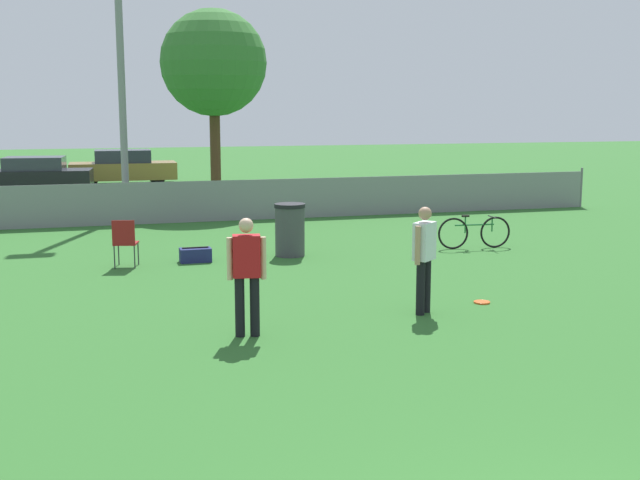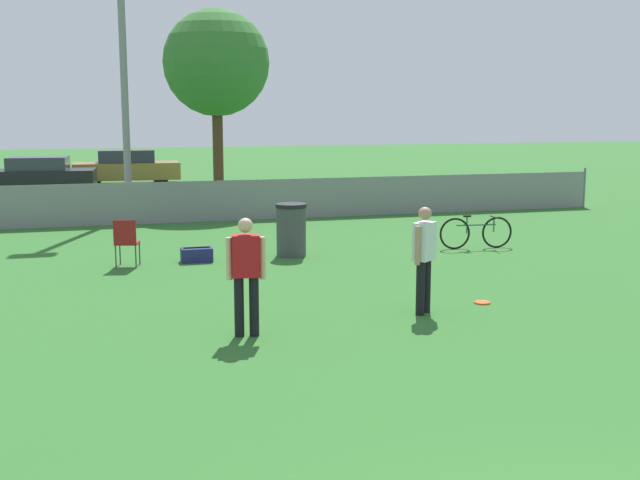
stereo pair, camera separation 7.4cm
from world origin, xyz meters
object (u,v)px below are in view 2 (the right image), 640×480
Objects in this scene: light_pole at (122,26)px; tree_near_pole at (216,64)px; player_defender_red at (246,270)px; player_receiver_white at (424,254)px; trash_bin at (291,230)px; parked_car_tan at (127,167)px; gear_bag_sideline at (197,255)px; frisbee_disc at (482,302)px; folding_chair_sideline at (126,240)px; parked_car_dark at (39,175)px; bicycle_sideline at (476,232)px.

light_pole reaches higher than tree_near_pole.
player_defender_red and player_receiver_white have the same top height.
parked_car_tan reaches higher than trash_bin.
gear_bag_sideline is 0.15× the size of parked_car_tan.
tree_near_pole is 14.45m from frisbee_disc.
player_defender_red is 0.38× the size of parked_car_tan.
parked_car_tan is (0.81, 17.59, 0.13)m from folding_chair_sideline.
parked_car_tan is at bearing 57.67° from player_receiver_white.
parked_car_dark is at bearing 111.35° from frisbee_disc.
parked_car_tan is (-0.51, 22.86, -0.24)m from player_defender_red.
bicycle_sideline is at bearing 14.99° from player_receiver_white.
player_defender_red is at bearing 118.22° from folding_chair_sideline.
bicycle_sideline is (6.07, 5.30, -0.55)m from player_defender_red.
frisbee_disc is at bearing -63.02° from parked_car_dark.
trash_bin is at bearing 79.89° from player_defender_red.
tree_near_pole reaches higher than folding_chair_sideline.
folding_chair_sideline is 15.14m from parked_car_dark.
bicycle_sideline is 1.52× the size of trash_bin.
frisbee_disc is at bearing -77.39° from parked_car_tan.
bicycle_sideline reaches higher than gear_bag_sideline.
tree_near_pole is at bearing -95.23° from folding_chair_sideline.
player_receiver_white is at bearing -61.67° from gear_bag_sideline.
frisbee_disc is 0.06× the size of parked_car_tan.
player_receiver_white is at bearing -119.19° from bicycle_sideline.
tree_near_pole reaches higher than parked_car_tan.
bicycle_sideline is 0.39× the size of parked_car_tan.
player_defender_red is 8.08m from bicycle_sideline.
light_pole reaches higher than bicycle_sideline.
parked_car_tan reaches higher than folding_chair_sideline.
player_receiver_white is 5.91m from bicycle_sideline.
tree_near_pole is 10.80m from bicycle_sideline.
player_defender_red is 2.61× the size of gear_bag_sideline.
parked_car_dark is (-3.75, 14.76, 0.50)m from gear_bag_sideline.
light_pole reaches higher than parked_car_dark.
light_pole reaches higher than folding_chair_sideline.
parked_car_tan is (-2.52, 17.27, 0.12)m from trash_bin.
trash_bin is at bearing -80.37° from parked_car_tan.
player_defender_red is (0.92, -12.76, -4.31)m from light_pole.
trash_bin is (0.12, -8.83, -3.81)m from tree_near_pole.
tree_near_pole is 6.43× the size of folding_chair_sideline.
frisbee_disc is at bearing 20.94° from player_defender_red.
player_receiver_white is at bearing -86.51° from tree_near_pole.
player_receiver_white reaches higher than parked_car_dark.
light_pole is at bearing 65.97° from player_receiver_white.
folding_chair_sideline is at bearing -75.30° from parked_car_dark.
light_pole is 11.32m from bicycle_sideline.
folding_chair_sideline is 17.61m from parked_car_tan.
folding_chair_sideline reaches higher than bicycle_sideline.
player_receiver_white is at bearing -66.30° from parked_car_dark.
folding_chair_sideline is 1.43m from gear_bag_sideline.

